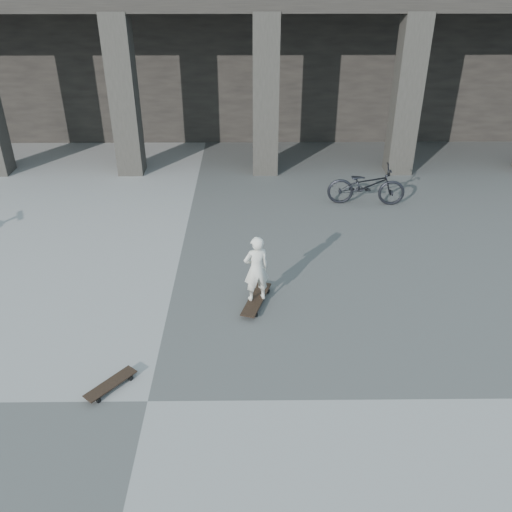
{
  "coord_description": "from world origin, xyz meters",
  "views": [
    {
      "loc": [
        1.4,
        -5.34,
        5.31
      ],
      "look_at": [
        1.48,
        2.77,
        0.65
      ],
      "focal_mm": 38.0,
      "sensor_mm": 36.0,
      "label": 1
    }
  ],
  "objects_px": {
    "skateboard_spare": "(111,384)",
    "bicycle": "(366,185)",
    "child": "(256,269)",
    "longboard": "(256,299)"
  },
  "relations": [
    {
      "from": "child",
      "to": "longboard",
      "type": "bearing_deg",
      "value": 45.69
    },
    {
      "from": "longboard",
      "to": "bicycle",
      "type": "distance_m",
      "value": 4.87
    },
    {
      "from": "longboard",
      "to": "bicycle",
      "type": "relative_size",
      "value": 0.6
    },
    {
      "from": "longboard",
      "to": "bicycle",
      "type": "bearing_deg",
      "value": -15.3
    },
    {
      "from": "skateboard_spare",
      "to": "bicycle",
      "type": "height_order",
      "value": "bicycle"
    },
    {
      "from": "skateboard_spare",
      "to": "bicycle",
      "type": "relative_size",
      "value": 0.41
    },
    {
      "from": "longboard",
      "to": "child",
      "type": "xyz_separation_m",
      "value": [
        0.0,
        0.0,
        0.61
      ]
    },
    {
      "from": "skateboard_spare",
      "to": "child",
      "type": "distance_m",
      "value": 2.93
    },
    {
      "from": "skateboard_spare",
      "to": "bicycle",
      "type": "bearing_deg",
      "value": 2.34
    },
    {
      "from": "bicycle",
      "to": "skateboard_spare",
      "type": "bearing_deg",
      "value": 147.47
    }
  ]
}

